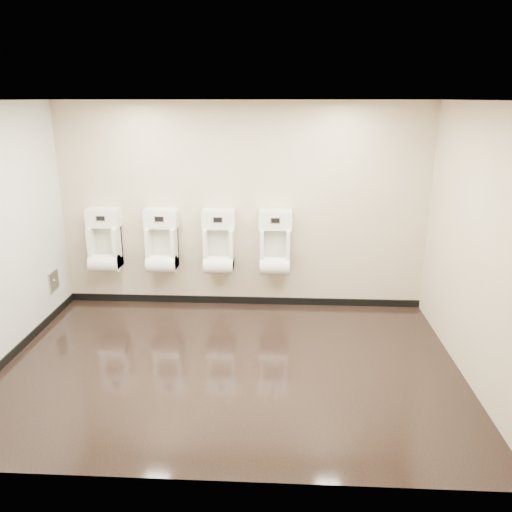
% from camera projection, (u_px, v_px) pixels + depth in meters
% --- Properties ---
extents(ground, '(5.00, 3.50, 0.00)m').
position_uv_depth(ground, '(230.00, 365.00, 5.52)').
color(ground, black).
rests_on(ground, ground).
extents(ceiling, '(5.00, 3.50, 0.00)m').
position_uv_depth(ceiling, '(226.00, 100.00, 4.67)').
color(ceiling, white).
extents(back_wall, '(5.00, 0.02, 2.80)m').
position_uv_depth(back_wall, '(242.00, 208.00, 6.76)').
color(back_wall, '#C3B291').
rests_on(back_wall, ground).
extents(front_wall, '(5.00, 0.02, 2.80)m').
position_uv_depth(front_wall, '(201.00, 314.00, 3.43)').
color(front_wall, '#C3B291').
rests_on(front_wall, ground).
extents(right_wall, '(0.02, 3.50, 2.80)m').
position_uv_depth(right_wall, '(478.00, 247.00, 4.97)').
color(right_wall, '#C3B291').
rests_on(right_wall, ground).
extents(skirting_back, '(5.00, 0.02, 0.10)m').
position_uv_depth(skirting_back, '(243.00, 300.00, 7.16)').
color(skirting_back, black).
rests_on(skirting_back, ground).
extents(skirting_left, '(0.02, 3.50, 0.10)m').
position_uv_depth(skirting_left, '(11.00, 355.00, 5.63)').
color(skirting_left, black).
rests_on(skirting_left, ground).
extents(access_panel, '(0.04, 0.25, 0.25)m').
position_uv_depth(access_panel, '(53.00, 281.00, 6.63)').
color(access_panel, '#9E9EA3').
rests_on(access_panel, left_wall).
extents(urinal_0, '(0.45, 0.34, 0.85)m').
position_uv_depth(urinal_0, '(105.00, 245.00, 6.86)').
color(urinal_0, white).
rests_on(urinal_0, back_wall).
extents(urinal_1, '(0.45, 0.34, 0.85)m').
position_uv_depth(urinal_1, '(162.00, 245.00, 6.82)').
color(urinal_1, white).
rests_on(urinal_1, back_wall).
extents(urinal_2, '(0.45, 0.34, 0.85)m').
position_uv_depth(urinal_2, '(219.00, 246.00, 6.78)').
color(urinal_2, white).
rests_on(urinal_2, back_wall).
extents(urinal_3, '(0.45, 0.34, 0.85)m').
position_uv_depth(urinal_3, '(275.00, 247.00, 6.75)').
color(urinal_3, white).
rests_on(urinal_3, back_wall).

